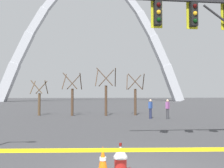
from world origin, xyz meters
TOP-DOWN VIEW (x-y plane):
  - fire_hydrant at (-0.61, -1.03)m, footprint 0.46×0.48m
  - caution_tape_barrier at (-0.78, -1.40)m, footprint 5.45×0.43m
  - traffic_cone_by_hydrant at (-0.93, -0.09)m, footprint 0.36×0.36m
  - traffic_signal_gantry at (3.73, 2.47)m, footprint 6.42×0.44m
  - monument_arch at (-0.00, 59.65)m, footprint 51.27×2.49m
  - tree_far_left at (-5.90, 17.13)m, footprint 1.55×1.55m
  - tree_left_mid at (-2.77, 16.56)m, footprint 1.84×1.85m
  - tree_center_left at (0.38, 16.29)m, footprint 2.04×2.06m
  - tree_center_right at (3.22, 16.49)m, footprint 1.83×1.84m
  - pedestrian_walking_left at (5.15, 12.80)m, footprint 0.38×0.38m
  - pedestrian_standing_center at (3.85, 13.25)m, footprint 0.38×0.39m

SIDE VIEW (x-z plane):
  - traffic_cone_by_hydrant at x=-0.93m, z-range -0.01..0.72m
  - fire_hydrant at x=-0.61m, z-range -0.03..0.96m
  - caution_tape_barrier at x=-0.78m, z-range 0.19..1.20m
  - pedestrian_walking_left at x=5.15m, z-range 0.02..1.61m
  - pedestrian_standing_center at x=3.85m, z-range 0.02..1.61m
  - tree_far_left at x=-5.90m, z-range -0.19..3.13m
  - tree_center_right at x=3.22m, z-range -0.22..3.74m
  - tree_left_mid at x=-2.77m, z-range -0.22..3.76m
  - tree_center_left at x=0.38m, z-range -0.25..4.20m
  - traffic_signal_gantry at x=3.73m, z-range 1.27..7.27m
  - monument_arch at x=0.00m, z-range -2.01..34.25m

